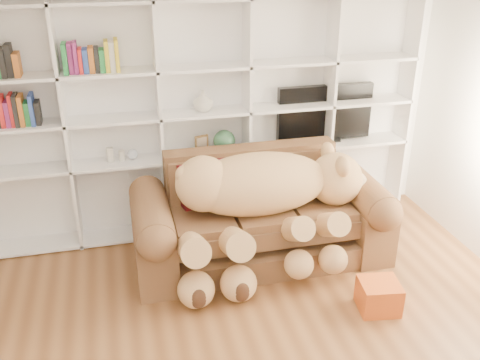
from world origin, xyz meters
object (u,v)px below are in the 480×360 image
object	(u,v)px
sofa	(259,221)
gift_box	(379,296)
teddy_bear	(262,199)
tv	(325,114)

from	to	relation	value
sofa	gift_box	distance (m)	1.33
teddy_bear	sofa	bearing A→B (deg)	78.01
tv	sofa	bearing A→B (deg)	-141.58
gift_box	tv	world-z (taller)	tv
teddy_bear	gift_box	bearing A→B (deg)	-49.72
gift_box	teddy_bear	bearing A→B (deg)	132.65
tv	teddy_bear	bearing A→B (deg)	-135.60
sofa	teddy_bear	distance (m)	0.40
sofa	tv	xyz separation A→B (m)	(0.91, 0.72, 0.78)
teddy_bear	gift_box	distance (m)	1.31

